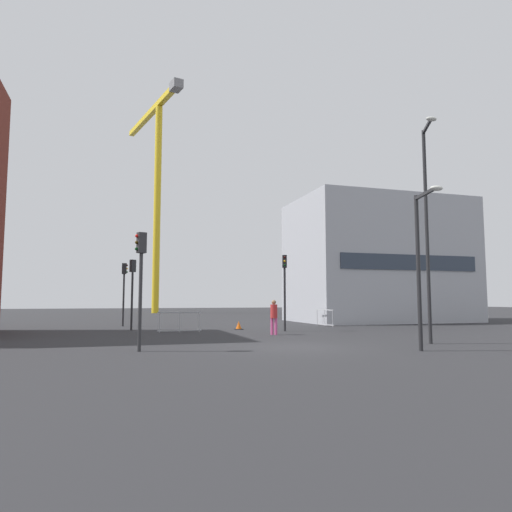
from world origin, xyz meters
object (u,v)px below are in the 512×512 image
streetlamp_tall (427,217)px  traffic_light_far (285,280)px  traffic_light_median (124,284)px  pedestrian_walking (274,315)px  construction_crane (157,172)px  traffic_light_corner (141,271)px  traffic_light_crosswalk (132,283)px  traffic_cone_on_verge (239,326)px  streetlamp_short (421,254)px

streetlamp_tall → traffic_light_far: (-2.84, 8.61, -2.18)m
traffic_light_median → pedestrian_walking: bearing=-54.3°
construction_crane → pedestrian_walking: bearing=-86.1°
traffic_light_corner → traffic_light_crosswalk: size_ratio=1.00×
construction_crane → traffic_light_far: bearing=-83.7°
traffic_light_far → pedestrian_walking: 3.24m
traffic_light_median → traffic_cone_on_verge: 8.58m
traffic_light_crosswalk → construction_crane: bearing=83.5°
traffic_light_corner → pedestrian_walking: traffic_light_corner is taller
traffic_light_crosswalk → streetlamp_short: bearing=-57.5°
traffic_light_far → pedestrian_walking: size_ratio=2.46×
construction_crane → traffic_cone_on_verge: 39.50m
streetlamp_tall → pedestrian_walking: 8.60m
construction_crane → streetlamp_tall: bearing=-81.4°
streetlamp_tall → traffic_light_crosswalk: streetlamp_tall is taller
traffic_light_corner → traffic_light_far: bearing=44.3°
traffic_light_far → traffic_light_crosswalk: (-8.01, 3.17, -0.12)m
traffic_light_crosswalk → pedestrian_walking: traffic_light_crosswalk is taller
traffic_light_median → traffic_cone_on_verge: (6.38, -5.15, -2.52)m
streetlamp_short → traffic_light_far: streetlamp_short is taller
streetlamp_tall → streetlamp_short: (-1.95, -2.17, -1.71)m
streetlamp_tall → traffic_cone_on_verge: streetlamp_tall is taller
streetlamp_short → traffic_light_median: size_ratio=1.30×
construction_crane → pedestrian_walking: (2.69, -39.48, -17.55)m
traffic_light_far → pedestrian_walking: bearing=-121.9°
traffic_light_crosswalk → traffic_light_corner: bearing=-90.6°
construction_crane → pedestrian_walking: 43.29m
traffic_light_median → traffic_cone_on_verge: bearing=-38.9°
streetlamp_tall → traffic_light_far: bearing=108.3°
construction_crane → traffic_light_far: construction_crane is taller
pedestrian_walking → streetlamp_short: bearing=-74.7°
streetlamp_tall → traffic_cone_on_verge: bearing=114.1°
streetlamp_short → traffic_light_far: 10.83m
traffic_light_corner → traffic_cone_on_verge: traffic_light_corner is taller
construction_crane → streetlamp_tall: size_ratio=3.28×
traffic_light_median → pedestrian_walking: (6.97, -9.70, -1.75)m
streetlamp_short → pedestrian_walking: 9.09m
streetlamp_tall → traffic_light_corner: (-10.96, 0.70, -2.28)m
traffic_light_far → traffic_light_corner: 11.34m
traffic_light_corner → streetlamp_tall: bearing=-3.6°
traffic_light_crosswalk → traffic_cone_on_verge: traffic_light_crosswalk is taller
traffic_light_corner → traffic_light_median: bearing=91.0°
traffic_light_corner → traffic_light_crosswalk: 11.08m
traffic_light_corner → pedestrian_walking: 8.91m
traffic_cone_on_verge → streetlamp_short: bearing=-77.4°
construction_crane → streetlamp_short: 50.60m
streetlamp_short → traffic_light_crosswalk: 16.56m
traffic_light_median → traffic_cone_on_verge: traffic_light_median is taller
streetlamp_short → traffic_light_crosswalk: (-8.90, 13.95, -0.59)m
construction_crane → traffic_light_far: size_ratio=6.76×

